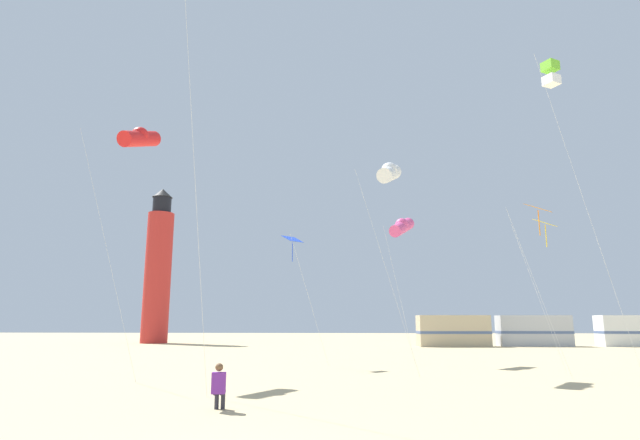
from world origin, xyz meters
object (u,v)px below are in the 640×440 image
at_px(kite_tube_rainbow, 402,227).
at_px(rv_van_silver, 533,331).
at_px(rv_van_tan, 453,331).
at_px(kite_box_lime, 551,74).
at_px(kite_diamond_orange, 538,214).
at_px(kite_tube_white, 389,173).
at_px(lighthouse_distant, 158,269).
at_px(kite_diamond_blue, 293,243).
at_px(kite_diamond_gold, 545,228).
at_px(kite_tube_scarlet, 140,138).
at_px(rv_van_white, 635,331).
at_px(kite_flyer_standing, 219,385).

distance_m(kite_tube_rainbow, rv_van_silver, 25.62).
bearing_deg(rv_van_tan, rv_van_silver, 4.85).
distance_m(kite_box_lime, rv_van_tan, 29.01).
height_order(kite_diamond_orange, kite_tube_white, kite_tube_white).
relative_size(kite_tube_white, kite_tube_rainbow, 1.17).
height_order(kite_tube_white, kite_tube_rainbow, kite_tube_white).
xyz_separation_m(kite_diamond_orange, lighthouse_distant, (-28.89, 32.51, 1.11)).
distance_m(kite_diamond_blue, rv_van_silver, 30.91).
bearing_deg(kite_diamond_gold, rv_van_silver, 73.31).
bearing_deg(kite_tube_scarlet, kite_box_lime, 4.30).
relative_size(kite_diamond_blue, rv_van_white, 1.03).
distance_m(kite_tube_rainbow, rv_van_tan, 21.47).
relative_size(kite_flyer_standing, rv_van_white, 0.18).
xyz_separation_m(kite_diamond_orange, rv_van_tan, (1.29, 26.92, -5.33)).
xyz_separation_m(kite_diamond_blue, rv_van_white, (29.13, 23.33, -4.89)).
bearing_deg(kite_diamond_blue, lighthouse_distant, 122.83).
height_order(rv_van_tan, rv_van_silver, same).
bearing_deg(kite_diamond_orange, lighthouse_distant, 131.63).
distance_m(kite_diamond_orange, rv_van_tan, 27.48).
bearing_deg(rv_van_silver, kite_diamond_orange, -106.18).
bearing_deg(rv_van_white, kite_flyer_standing, -126.44).
bearing_deg(kite_tube_white, rv_van_white, 48.05).
bearing_deg(kite_tube_white, kite_diamond_orange, -10.64).
relative_size(kite_tube_white, rv_van_tan, 1.48).
relative_size(kite_tube_white, rv_van_silver, 1.49).
bearing_deg(rv_van_white, lighthouse_distant, 176.93).
distance_m(kite_diamond_blue, kite_diamond_gold, 12.60).
height_order(kite_flyer_standing, rv_van_white, rv_van_white).
relative_size(kite_diamond_blue, rv_van_tan, 1.02).
relative_size(kite_diamond_gold, rv_van_tan, 1.09).
relative_size(kite_flyer_standing, kite_diamond_gold, 0.16).
bearing_deg(rv_van_silver, kite_tube_scarlet, -130.74).
bearing_deg(lighthouse_distant, kite_tube_rainbow, -46.52).
bearing_deg(kite_tube_scarlet, kite_diamond_blue, 42.57).
height_order(rv_van_tan, rv_van_white, same).
bearing_deg(rv_van_white, kite_tube_scarlet, -138.36).
xyz_separation_m(kite_box_lime, rv_van_tan, (-0.01, 26.43, -11.97)).
height_order(kite_diamond_blue, lighthouse_distant, lighthouse_distant).
height_order(kite_tube_scarlet, kite_box_lime, kite_box_lime).
distance_m(kite_tube_white, rv_van_white, 37.09).
bearing_deg(kite_tube_white, rv_van_tan, 73.88).
relative_size(kite_tube_rainbow, rv_van_white, 1.27).
xyz_separation_m(lighthouse_distant, rv_van_tan, (30.18, -5.59, -6.45)).
bearing_deg(kite_flyer_standing, rv_van_silver, -125.39).
bearing_deg(kite_diamond_blue, rv_van_white, 38.69).
relative_size(lighthouse_distant, rv_van_silver, 2.59).
xyz_separation_m(kite_tube_scarlet, kite_diamond_blue, (6.23, 5.72, -3.90)).
bearing_deg(rv_van_white, kite_diamond_gold, -121.61).
bearing_deg(rv_van_tan, kite_tube_rainbow, -110.94).
height_order(kite_box_lime, kite_tube_rainbow, kite_box_lime).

